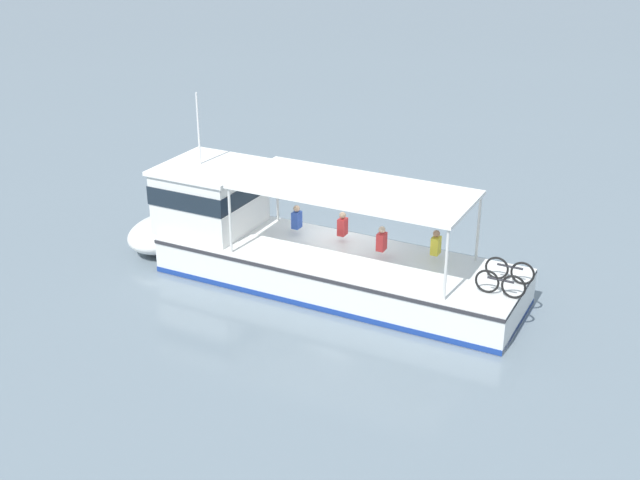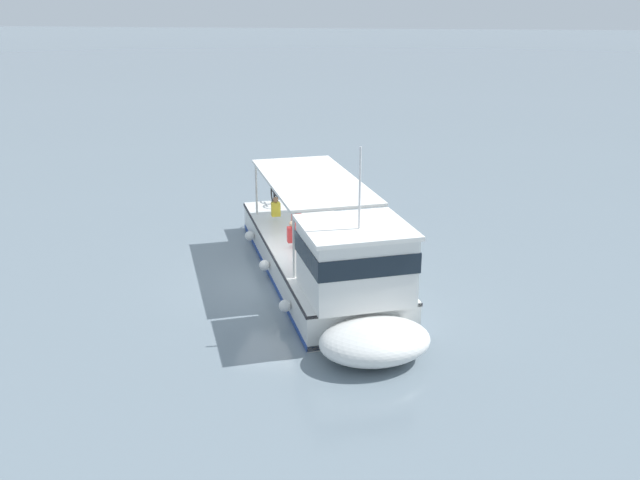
# 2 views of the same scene
# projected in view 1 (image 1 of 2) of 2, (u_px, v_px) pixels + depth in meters

# --- Properties ---
(ground_plane) EXTENTS (400.00, 400.00, 0.00)m
(ground_plane) POSITION_uv_depth(u_px,v_px,m) (341.00, 264.00, 25.90)
(ground_plane) COLOR slate
(ferry_main) EXTENTS (12.89, 7.89, 5.32)m
(ferry_main) POSITION_uv_depth(u_px,v_px,m) (290.00, 245.00, 24.69)
(ferry_main) COLOR white
(ferry_main) RESTS_ON ground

